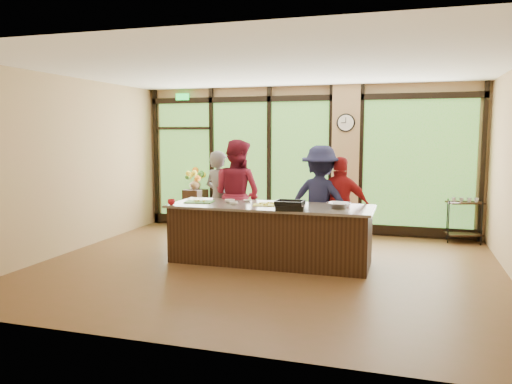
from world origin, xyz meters
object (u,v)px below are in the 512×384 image
Objects in this scene: cook_left at (219,199)px; bar_cart at (464,216)px; flower_stand at (195,208)px; island_base at (270,235)px; cook_right at (321,200)px; roasting_pan at (290,208)px.

cook_left reaches higher than bar_cart.
flower_stand is 5.46m from bar_cart.
bar_cart is (3.10, 2.45, 0.07)m from island_base.
cook_right reaches higher than flower_stand.
cook_right is 2.16× the size of bar_cart.
cook_left reaches higher than island_base.
roasting_pan is at bearing 88.34° from cook_right.
cook_right is at bearing -163.00° from bar_cart.
cook_right reaches higher than roasting_pan.
flower_stand is (-3.04, 1.70, -0.51)m from cook_right.
cook_right is 4.54× the size of roasting_pan.
cook_right reaches higher than cook_left.
island_base is 1.12m from cook_right.
island_base reaches higher than bar_cart.
cook_right is at bearing 69.28° from roasting_pan.
cook_right is (1.86, -0.10, 0.05)m from cook_left.
bar_cart reaches higher than flower_stand.
flower_stand is (-1.18, 1.59, -0.46)m from cook_left.
roasting_pan is 0.49× the size of flower_stand.
island_base is 3.76× the size of flower_stand.
roasting_pan is (-0.26, -1.16, 0.03)m from cook_right.
cook_left is 2.03× the size of bar_cart.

